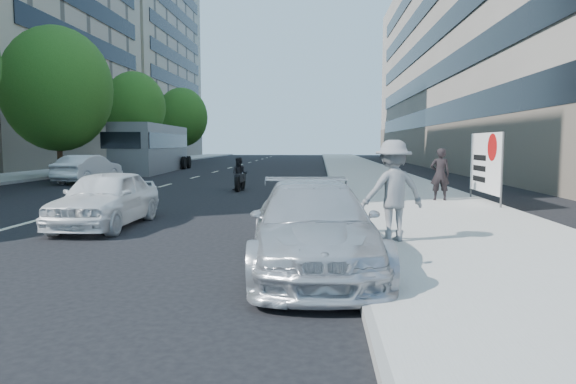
# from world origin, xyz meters

# --- Properties ---
(ground) EXTENTS (160.00, 160.00, 0.00)m
(ground) POSITION_xyz_m (0.00, 0.00, 0.00)
(ground) COLOR black
(ground) RESTS_ON ground
(near_sidewalk) EXTENTS (5.00, 120.00, 0.15)m
(near_sidewalk) POSITION_xyz_m (4.00, 20.00, 0.07)
(near_sidewalk) COLOR #ACAAA1
(near_sidewalk) RESTS_ON ground
(far_sidewalk) EXTENTS (4.50, 120.00, 0.15)m
(far_sidewalk) POSITION_xyz_m (-16.75, 20.00, 0.07)
(far_sidewalk) COLOR #ACAAA1
(far_sidewalk) RESTS_ON ground
(far_bldg_north) EXTENTS (22.00, 28.00, 28.00)m
(far_bldg_north) POSITION_xyz_m (-30.00, 62.00, 14.00)
(far_bldg_north) COLOR tan
(far_bldg_north) RESTS_ON ground
(near_building) EXTENTS (14.00, 70.00, 20.00)m
(near_building) POSITION_xyz_m (17.00, 32.00, 10.00)
(near_building) COLOR gray
(near_building) RESTS_ON ground
(tree_far_c) EXTENTS (6.00, 6.00, 8.47)m
(tree_far_c) POSITION_xyz_m (-13.70, 18.00, 5.02)
(tree_far_c) COLOR #382616
(tree_far_c) RESTS_ON ground
(tree_far_d) EXTENTS (4.80, 4.80, 7.65)m
(tree_far_d) POSITION_xyz_m (-13.70, 30.00, 4.89)
(tree_far_d) COLOR #382616
(tree_far_d) RESTS_ON ground
(tree_far_e) EXTENTS (5.40, 5.40, 7.89)m
(tree_far_e) POSITION_xyz_m (-13.70, 44.00, 4.78)
(tree_far_e) COLOR #382616
(tree_far_e) RESTS_ON ground
(jogger) EXTENTS (1.40, 1.05, 1.93)m
(jogger) POSITION_xyz_m (2.30, -0.26, 1.12)
(jogger) COLOR slate
(jogger) RESTS_ON near_sidewalk
(pedestrian_woman) EXTENTS (0.65, 0.45, 1.71)m
(pedestrian_woman) POSITION_xyz_m (4.86, 6.99, 1.01)
(pedestrian_woman) COLOR black
(pedestrian_woman) RESTS_ON near_sidewalk
(protest_banner) EXTENTS (0.08, 3.06, 2.20)m
(protest_banner) POSITION_xyz_m (6.18, 6.63, 1.40)
(protest_banner) COLOR #4C4C4C
(protest_banner) RESTS_ON near_sidewalk
(parked_sedan) EXTENTS (2.32, 4.94, 1.39)m
(parked_sedan) POSITION_xyz_m (0.80, -2.00, 0.70)
(parked_sedan) COLOR silver
(parked_sedan) RESTS_ON ground
(white_sedan_near) EXTENTS (1.64, 4.04, 1.38)m
(white_sedan_near) POSITION_xyz_m (-4.28, 2.00, 0.69)
(white_sedan_near) COLOR white
(white_sedan_near) RESTS_ON ground
(white_sedan_mid) EXTENTS (2.00, 4.47, 1.43)m
(white_sedan_mid) POSITION_xyz_m (-10.95, 15.51, 0.71)
(white_sedan_mid) COLOR white
(white_sedan_mid) RESTS_ON ground
(motorcycle) EXTENTS (0.72, 2.05, 1.42)m
(motorcycle) POSITION_xyz_m (-2.50, 11.64, 0.64)
(motorcycle) COLOR black
(motorcycle) RESTS_ON ground
(bus) EXTENTS (3.33, 12.19, 3.30)m
(bus) POSITION_xyz_m (-10.95, 25.97, 1.64)
(bus) COLOR slate
(bus) RESTS_ON ground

